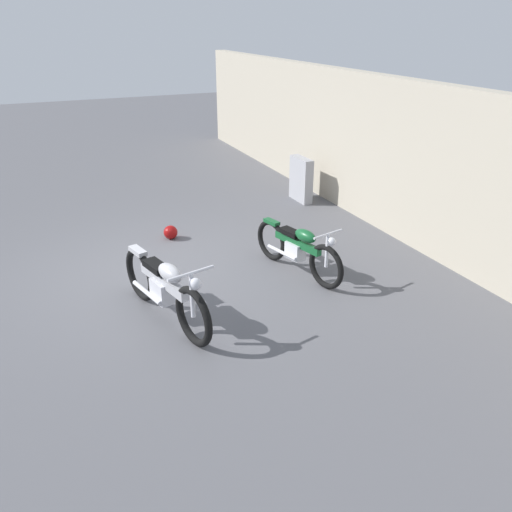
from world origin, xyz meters
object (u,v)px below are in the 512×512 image
motorcycle_silver (165,288)px  helmet (171,232)px  stone_marker (301,179)px  motorcycle_green (298,248)px

motorcycle_silver → helmet: bearing=149.9°
stone_marker → motorcycle_green: stone_marker is taller
helmet → motorcycle_green: (2.16, 1.44, 0.29)m
helmet → motorcycle_silver: motorcycle_silver is taller
helmet → motorcycle_green: 2.61m
motorcycle_silver → motorcycle_green: motorcycle_silver is taller
stone_marker → motorcycle_green: 3.59m
stone_marker → motorcycle_silver: motorcycle_silver is taller
stone_marker → motorcycle_green: size_ratio=0.49×
motorcycle_green → helmet: bearing=-160.0°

